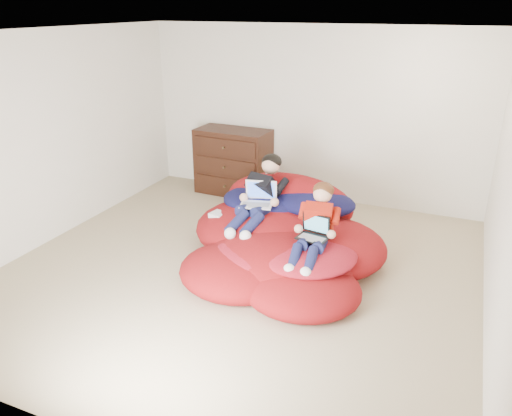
{
  "coord_description": "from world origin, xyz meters",
  "views": [
    {
      "loc": [
        2.07,
        -4.41,
        2.75
      ],
      "look_at": [
        0.12,
        0.17,
        0.7
      ],
      "focal_mm": 35.0,
      "sensor_mm": 36.0,
      "label": 1
    }
  ],
  "objects_px": {
    "younger_boy": "(316,224)",
    "laptop_black": "(314,232)",
    "beanbag_pile": "(282,240)",
    "laptop_white": "(258,198)",
    "dresser": "(233,162)",
    "older_boy": "(262,192)"
  },
  "relations": [
    {
      "from": "beanbag_pile",
      "to": "laptop_white",
      "type": "height_order",
      "value": "laptop_white"
    },
    {
      "from": "dresser",
      "to": "older_boy",
      "type": "distance_m",
      "value": 1.87
    },
    {
      "from": "dresser",
      "to": "laptop_white",
      "type": "bearing_deg",
      "value": -55.66
    },
    {
      "from": "younger_boy",
      "to": "laptop_black",
      "type": "bearing_deg",
      "value": -90.0
    },
    {
      "from": "younger_boy",
      "to": "laptop_white",
      "type": "xyz_separation_m",
      "value": [
        -0.82,
        0.42,
        0.01
      ]
    },
    {
      "from": "beanbag_pile",
      "to": "older_boy",
      "type": "relative_size",
      "value": 2.05
    },
    {
      "from": "older_boy",
      "to": "younger_boy",
      "type": "bearing_deg",
      "value": -32.16
    },
    {
      "from": "beanbag_pile",
      "to": "laptop_white",
      "type": "distance_m",
      "value": 0.57
    },
    {
      "from": "beanbag_pile",
      "to": "younger_boy",
      "type": "bearing_deg",
      "value": -29.16
    },
    {
      "from": "laptop_white",
      "to": "laptop_black",
      "type": "relative_size",
      "value": 1.24
    },
    {
      "from": "dresser",
      "to": "beanbag_pile",
      "type": "xyz_separation_m",
      "value": [
        1.47,
        -1.77,
        -0.25
      ]
    },
    {
      "from": "beanbag_pile",
      "to": "laptop_black",
      "type": "xyz_separation_m",
      "value": [
        0.45,
        -0.3,
        0.31
      ]
    },
    {
      "from": "older_boy",
      "to": "laptop_black",
      "type": "xyz_separation_m",
      "value": [
        0.82,
        -0.57,
        -0.12
      ]
    },
    {
      "from": "dresser",
      "to": "younger_boy",
      "type": "bearing_deg",
      "value": -46.56
    },
    {
      "from": "younger_boy",
      "to": "laptop_white",
      "type": "height_order",
      "value": "younger_boy"
    },
    {
      "from": "laptop_black",
      "to": "laptop_white",
      "type": "bearing_deg",
      "value": 150.07
    },
    {
      "from": "beanbag_pile",
      "to": "laptop_black",
      "type": "bearing_deg",
      "value": -33.81
    },
    {
      "from": "beanbag_pile",
      "to": "older_boy",
      "type": "bearing_deg",
      "value": 144.42
    },
    {
      "from": "beanbag_pile",
      "to": "laptop_black",
      "type": "height_order",
      "value": "beanbag_pile"
    },
    {
      "from": "beanbag_pile",
      "to": "younger_boy",
      "type": "height_order",
      "value": "younger_boy"
    },
    {
      "from": "younger_boy",
      "to": "laptop_black",
      "type": "distance_m",
      "value": 0.09
    },
    {
      "from": "laptop_white",
      "to": "laptop_black",
      "type": "bearing_deg",
      "value": -29.93
    }
  ]
}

